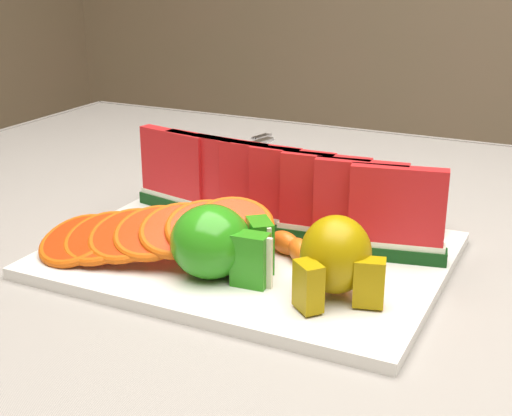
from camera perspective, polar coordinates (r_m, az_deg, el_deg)
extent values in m
cube|color=#4A341B|center=(0.82, 8.59, -4.24)|extent=(1.40, 0.90, 0.03)
cube|color=#4A341B|center=(1.57, -10.49, -7.30)|extent=(0.06, 0.06, 0.72)
cube|color=gray|center=(0.81, 8.66, -3.02)|extent=(1.52, 1.02, 0.01)
cube|color=gray|center=(1.31, 15.26, 1.07)|extent=(1.52, 0.01, 0.20)
cube|color=silver|center=(0.75, -0.51, -3.76)|extent=(0.40, 0.30, 0.01)
ellipsoid|color=#288E1C|center=(0.69, -3.65, -2.69)|extent=(0.10, 0.10, 0.07)
cube|color=#288E1C|center=(0.67, -0.46, -4.21)|extent=(0.04, 0.02, 0.05)
cube|color=beige|center=(0.66, 0.01, -4.31)|extent=(0.03, 0.01, 0.05)
cube|color=#288E1C|center=(0.70, 0.30, -3.06)|extent=(0.04, 0.04, 0.05)
cube|color=beige|center=(0.69, 0.75, -3.14)|extent=(0.02, 0.03, 0.05)
ellipsoid|color=#AD9108|center=(0.64, 6.40, -3.72)|extent=(0.08, 0.08, 0.07)
cube|color=#AD9108|center=(0.62, 4.21, -6.25)|extent=(0.03, 0.03, 0.04)
cube|color=#AD9108|center=(0.63, 9.03, -5.90)|extent=(0.03, 0.02, 0.04)
cube|color=silver|center=(1.18, -1.44, 4.80)|extent=(0.06, 0.17, 0.00)
cube|color=silver|center=(1.26, 0.25, 5.76)|extent=(0.01, 0.04, 0.00)
cube|color=silver|center=(1.26, 0.46, 5.74)|extent=(0.01, 0.04, 0.00)
cube|color=silver|center=(1.25, 0.66, 5.71)|extent=(0.01, 0.04, 0.00)
cube|color=#083A08|center=(0.87, -6.46, 0.33)|extent=(0.11, 0.04, 0.01)
cube|color=silver|center=(0.87, -6.48, 0.95)|extent=(0.10, 0.04, 0.01)
cube|color=red|center=(0.86, -6.59, 3.61)|extent=(0.10, 0.04, 0.08)
cube|color=#083A08|center=(0.85, -4.32, -0.15)|extent=(0.11, 0.04, 0.01)
cube|color=silver|center=(0.84, -4.34, 0.48)|extent=(0.10, 0.03, 0.01)
cube|color=red|center=(0.83, -4.41, 3.21)|extent=(0.10, 0.03, 0.08)
cube|color=#083A08|center=(0.83, -2.07, -0.66)|extent=(0.11, 0.03, 0.01)
cube|color=silver|center=(0.82, -2.07, -0.01)|extent=(0.10, 0.03, 0.01)
cube|color=red|center=(0.81, -2.11, 2.79)|extent=(0.10, 0.02, 0.08)
cube|color=#083A08|center=(0.81, 0.31, -1.19)|extent=(0.11, 0.02, 0.01)
cube|color=silver|center=(0.80, 0.31, -0.53)|extent=(0.10, 0.02, 0.01)
cube|color=red|center=(0.79, 0.31, 2.34)|extent=(0.10, 0.02, 0.08)
cube|color=#083A08|center=(0.79, 2.80, -1.75)|extent=(0.11, 0.02, 0.01)
cube|color=silver|center=(0.78, 2.81, -1.07)|extent=(0.10, 0.02, 0.01)
cube|color=red|center=(0.77, 2.87, 1.85)|extent=(0.10, 0.02, 0.08)
cube|color=#083A08|center=(0.77, 5.41, -2.33)|extent=(0.11, 0.03, 0.01)
cube|color=silver|center=(0.77, 5.44, -1.64)|extent=(0.10, 0.03, 0.01)
cube|color=red|center=(0.75, 5.54, 1.35)|extent=(0.10, 0.02, 0.08)
cube|color=#083A08|center=(0.75, 8.14, -2.93)|extent=(0.11, 0.04, 0.01)
cube|color=silver|center=(0.75, 8.18, -2.22)|extent=(0.10, 0.03, 0.01)
cube|color=red|center=(0.74, 8.34, 0.81)|extent=(0.10, 0.03, 0.08)
cube|color=#083A08|center=(0.74, 10.98, -3.55)|extent=(0.11, 0.04, 0.01)
cube|color=silver|center=(0.74, 11.03, -2.83)|extent=(0.10, 0.04, 0.01)
cube|color=red|center=(0.72, 11.25, 0.25)|extent=(0.10, 0.04, 0.08)
cylinder|color=#ED4017|center=(0.76, -14.09, -2.51)|extent=(0.09, 0.09, 0.03)
torus|color=#DC6300|center=(0.76, -14.09, -2.51)|extent=(0.10, 0.10, 0.04)
cylinder|color=#ED4017|center=(0.75, -12.19, -2.33)|extent=(0.08, 0.08, 0.03)
torus|color=#DC6300|center=(0.75, -12.19, -2.33)|extent=(0.09, 0.09, 0.04)
cylinder|color=#ED4017|center=(0.73, -10.23, -2.15)|extent=(0.08, 0.07, 0.03)
torus|color=#DC6300|center=(0.73, -10.23, -2.15)|extent=(0.09, 0.08, 0.04)
cylinder|color=#ED4017|center=(0.72, -8.21, -1.95)|extent=(0.08, 0.08, 0.03)
torus|color=#DC6300|center=(0.72, -8.21, -1.95)|extent=(0.09, 0.09, 0.04)
cylinder|color=#ED4017|center=(0.72, -6.14, -1.75)|extent=(0.09, 0.09, 0.03)
torus|color=#DC6300|center=(0.72, -6.14, -1.75)|extent=(0.10, 0.10, 0.04)
cylinder|color=#ED4017|center=(0.71, -4.03, -1.54)|extent=(0.10, 0.10, 0.03)
torus|color=#DC6300|center=(0.71, -4.03, -1.54)|extent=(0.11, 0.11, 0.04)
cylinder|color=#ED4017|center=(0.70, -1.86, -1.33)|extent=(0.10, 0.10, 0.03)
torus|color=#DC6300|center=(0.70, -1.86, -1.33)|extent=(0.11, 0.11, 0.04)
cylinder|color=#ED4017|center=(0.90, -3.05, 1.62)|extent=(0.08, 0.08, 0.03)
torus|color=#DC6300|center=(0.90, -3.05, 1.62)|extent=(0.09, 0.08, 0.03)
cylinder|color=#ED4017|center=(0.88, -0.32, 1.38)|extent=(0.08, 0.08, 0.03)
torus|color=#DC6300|center=(0.88, -0.32, 1.38)|extent=(0.09, 0.09, 0.03)
cylinder|color=#ED4017|center=(0.86, 2.54, 1.12)|extent=(0.09, 0.09, 0.03)
torus|color=#DC6300|center=(0.86, 2.54, 1.12)|extent=(0.10, 0.10, 0.03)
cylinder|color=#ED4017|center=(0.84, 5.53, 0.85)|extent=(0.09, 0.09, 0.03)
torus|color=#DC6300|center=(0.84, 5.53, 0.85)|extent=(0.10, 0.10, 0.03)
cylinder|color=#ED4017|center=(0.83, 8.64, 0.57)|extent=(0.10, 0.10, 0.03)
torus|color=#DC6300|center=(0.83, 8.64, 0.57)|extent=(0.11, 0.11, 0.03)
cylinder|color=#ED4017|center=(0.82, 11.86, 0.28)|extent=(0.10, 0.10, 0.03)
torus|color=#DC6300|center=(0.82, 11.86, 0.28)|extent=(0.11, 0.11, 0.03)
ellipsoid|color=#DF4910|center=(0.77, -5.26, -1.78)|extent=(0.04, 0.03, 0.02)
ellipsoid|color=#DF4910|center=(0.77, -3.66, -1.81)|extent=(0.04, 0.04, 0.02)
ellipsoid|color=#DF4910|center=(0.75, -2.88, -2.35)|extent=(0.02, 0.04, 0.02)
ellipsoid|color=#DF4910|center=(0.75, -1.91, -2.47)|extent=(0.04, 0.04, 0.02)
ellipsoid|color=#DF4910|center=(0.75, 0.10, -2.32)|extent=(0.04, 0.04, 0.02)
ellipsoid|color=#DF4910|center=(0.74, 2.34, -2.79)|extent=(0.04, 0.03, 0.02)
ellipsoid|color=#DF4910|center=(0.72, 3.51, -3.43)|extent=(0.04, 0.04, 0.02)
ellipsoid|color=#DF4910|center=(0.73, 5.45, -3.29)|extent=(0.04, 0.03, 0.02)
ellipsoid|color=#DF4910|center=(0.72, 7.31, -3.65)|extent=(0.03, 0.04, 0.02)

